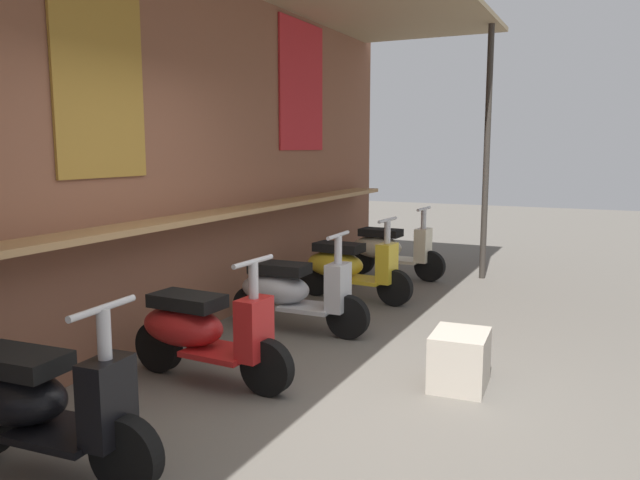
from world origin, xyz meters
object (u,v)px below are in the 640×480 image
at_px(scooter_black, 36,402).
at_px(scooter_red, 201,330).
at_px(scooter_silver, 291,291).
at_px(scooter_yellow, 348,266).
at_px(merchandise_crate, 460,360).
at_px(scooter_cream, 389,249).

xyz_separation_m(scooter_black, scooter_red, (1.46, 0.00, 0.00)).
xyz_separation_m(scooter_silver, scooter_yellow, (1.39, -0.00, 0.00)).
bearing_deg(merchandise_crate, scooter_cream, 26.81).
height_order(scooter_red, scooter_silver, same).
bearing_deg(scooter_black, scooter_silver, 86.32).
distance_m(scooter_silver, scooter_cream, 2.79).
bearing_deg(scooter_yellow, merchandise_crate, -45.82).
bearing_deg(scooter_silver, merchandise_crate, -23.05).
bearing_deg(scooter_yellow, scooter_cream, 94.00).
height_order(scooter_black, scooter_red, same).
distance_m(scooter_yellow, scooter_cream, 1.41).
relative_size(scooter_black, scooter_cream, 1.00).
bearing_deg(scooter_yellow, scooter_black, -86.00).
relative_size(scooter_black, merchandise_crate, 2.89).
bearing_deg(scooter_cream, scooter_silver, -87.12).
bearing_deg(scooter_black, scooter_cream, 86.32).
bearing_deg(scooter_black, scooter_yellow, 86.32).
bearing_deg(scooter_silver, scooter_cream, 88.79).
height_order(scooter_black, merchandise_crate, scooter_black).
bearing_deg(scooter_yellow, scooter_red, -86.01).
height_order(scooter_yellow, merchandise_crate, scooter_yellow).
bearing_deg(scooter_cream, merchandise_crate, -60.31).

